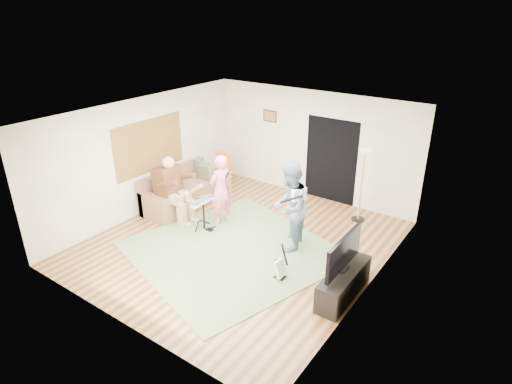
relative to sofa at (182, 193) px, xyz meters
The scene contains 19 objects.
floor 2.41m from the sofa, 16.25° to the right, with size 6.00×6.00×0.00m, color brown.
walls 2.62m from the sofa, 16.25° to the right, with size 5.50×6.00×2.70m, color silver, non-canonical shape.
ceiling 3.39m from the sofa, 16.25° to the right, with size 6.00×6.00×0.00m, color white.
window_blinds 1.42m from the sofa, 133.63° to the right, with size 2.05×2.05×0.00m, color olive.
doorway 3.75m from the sofa, 39.19° to the left, with size 2.10×2.10×0.00m, color black.
picture_frame 3.01m from the sofa, 65.73° to the left, with size 0.42×0.03×0.32m, color #3F2314.
area_rug 2.59m from the sofa, 23.55° to the right, with size 3.61×3.57×0.02m, color #5E794A.
sofa is the anchor object (origin of this frame).
drummer 0.84m from the sofa, 55.74° to the right, with size 0.97×0.54×1.49m.
drum_kit 1.45m from the sofa, 26.62° to the right, with size 0.39×0.71×0.73m.
singer 1.50m from the sofa, ahead, with size 0.58×0.38×1.60m, color pink.
microphone 1.85m from the sofa, ahead, with size 0.06×0.06×0.24m, color black, non-canonical shape.
guitarist 3.29m from the sofa, ahead, with size 0.89×0.70×1.84m, color slate.
guitar_held 3.56m from the sofa, ahead, with size 0.12×0.60×0.26m, color white, non-canonical shape.
guitar_spare 3.86m from the sofa, 18.89° to the right, with size 0.26×0.24×0.73m.
torchiere_lamp 4.35m from the sofa, 23.78° to the left, with size 0.30×0.30×1.70m.
dining_chair 1.08m from the sofa, 68.15° to the left, with size 0.48×0.50×1.10m.
tv_cabinet 4.91m from the sofa, 12.49° to the right, with size 0.40×1.40×0.50m, color black.
television 4.90m from the sofa, 12.61° to the right, with size 0.06×1.21×0.60m, color black.
Camera 1 is at (4.72, -6.12, 4.60)m, focal length 30.00 mm.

